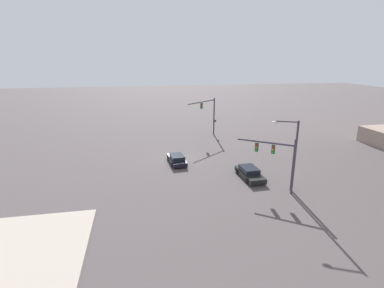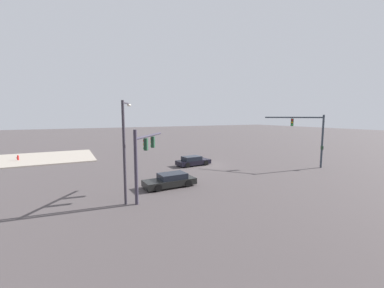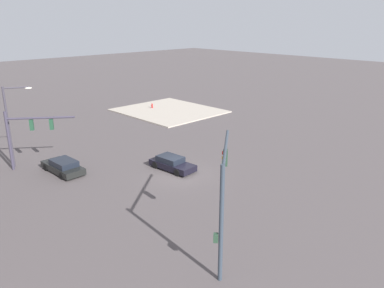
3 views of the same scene
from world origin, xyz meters
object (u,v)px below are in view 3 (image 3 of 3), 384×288
(sedan_car_waiting_far, at_px, (172,163))
(traffic_signal_opposite_side, at_px, (223,191))
(streetlamp_curved_arm, at_px, (11,121))
(sedan_car_approaching, at_px, (63,166))
(fire_hydrant_on_curb, at_px, (152,106))
(traffic_signal_near_corner, at_px, (26,131))

(sedan_car_waiting_far, bearing_deg, traffic_signal_opposite_side, -34.93)
(traffic_signal_opposite_side, relative_size, sedan_car_waiting_far, 1.43)
(traffic_signal_opposite_side, xyz_separation_m, streetlamp_curved_arm, (23.01, 2.42, -0.04))
(streetlamp_curved_arm, bearing_deg, sedan_car_approaching, -37.29)
(traffic_signal_opposite_side, relative_size, fire_hydrant_on_curb, 9.11)
(traffic_signal_near_corner, bearing_deg, fire_hydrant_on_curb, 63.42)
(traffic_signal_near_corner, height_order, traffic_signal_opposite_side, traffic_signal_opposite_side)
(traffic_signal_near_corner, xyz_separation_m, traffic_signal_opposite_side, (-21.48, -1.80, 0.76))
(sedan_car_approaching, xyz_separation_m, sedan_car_waiting_far, (-6.18, -7.39, -0.00))
(sedan_car_approaching, bearing_deg, fire_hydrant_on_curb, -58.36)
(sedan_car_approaching, bearing_deg, traffic_signal_near_corner, 28.61)
(sedan_car_approaching, relative_size, sedan_car_waiting_far, 1.04)
(sedan_car_waiting_far, relative_size, fire_hydrant_on_curb, 6.37)
(sedan_car_approaching, bearing_deg, streetlamp_curved_arm, 25.77)
(streetlamp_curved_arm, height_order, sedan_car_approaching, streetlamp_curved_arm)
(streetlamp_curved_arm, bearing_deg, traffic_signal_opposite_side, -59.06)
(traffic_signal_opposite_side, xyz_separation_m, sedan_car_approaching, (18.59, 0.09, -3.81))
(traffic_signal_near_corner, height_order, sedan_car_approaching, traffic_signal_near_corner)
(fire_hydrant_on_curb, bearing_deg, sedan_car_approaching, 123.63)
(sedan_car_waiting_far, xyz_separation_m, fire_hydrant_on_curb, (20.44, -14.04, -0.09))
(traffic_signal_opposite_side, distance_m, sedan_car_approaching, 18.98)
(sedan_car_approaching, distance_m, sedan_car_waiting_far, 9.63)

